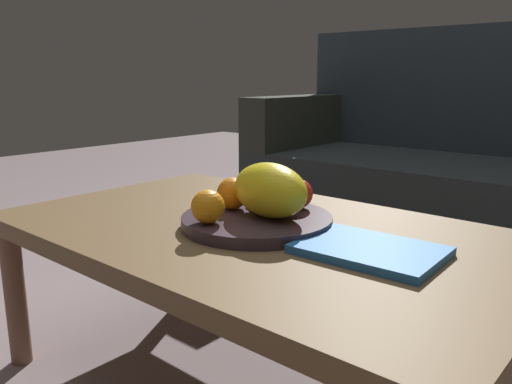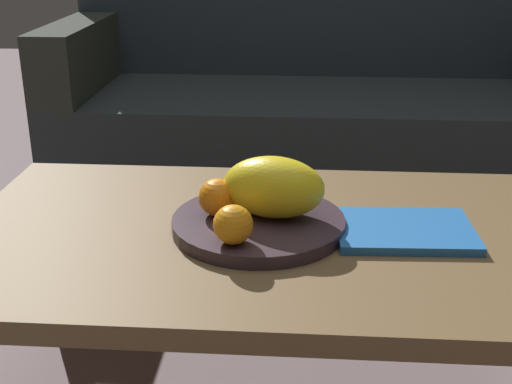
# 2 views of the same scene
# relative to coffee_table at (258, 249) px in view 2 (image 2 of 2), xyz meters

# --- Properties ---
(coffee_table) EXTENTS (1.13, 0.68, 0.39)m
(coffee_table) POSITION_rel_coffee_table_xyz_m (0.00, 0.00, 0.00)
(coffee_table) COLOR brown
(coffee_table) RESTS_ON ground_plane
(couch) EXTENTS (1.70, 0.70, 0.90)m
(couch) POSITION_rel_coffee_table_xyz_m (0.11, 1.15, -0.04)
(couch) COLOR #22292A
(couch) RESTS_ON ground_plane
(fruit_bowl) EXTENTS (0.32, 0.32, 0.03)m
(fruit_bowl) POSITION_rel_coffee_table_xyz_m (-0.00, 0.00, 0.05)
(fruit_bowl) COLOR #392A34
(fruit_bowl) RESTS_ON coffee_table
(melon_large_front) EXTENTS (0.21, 0.14, 0.11)m
(melon_large_front) POSITION_rel_coffee_table_xyz_m (0.03, 0.01, 0.12)
(melon_large_front) COLOR yellow
(melon_large_front) RESTS_ON fruit_bowl
(orange_front) EXTENTS (0.07, 0.07, 0.07)m
(orange_front) POSITION_rel_coffee_table_xyz_m (-0.04, -0.11, 0.10)
(orange_front) COLOR orange
(orange_front) RESTS_ON fruit_bowl
(orange_left) EXTENTS (0.07, 0.07, 0.07)m
(orange_left) POSITION_rel_coffee_table_xyz_m (-0.08, 0.01, 0.10)
(orange_left) COLOR orange
(orange_left) RESTS_ON fruit_bowl
(apple_front) EXTENTS (0.07, 0.07, 0.07)m
(apple_front) POSITION_rel_coffee_table_xyz_m (0.03, 0.11, 0.10)
(apple_front) COLOR red
(apple_front) RESTS_ON fruit_bowl
(apple_left) EXTENTS (0.07, 0.07, 0.07)m
(apple_left) POSITION_rel_coffee_table_xyz_m (-0.04, 0.10, 0.10)
(apple_left) COLOR #A93D19
(apple_left) RESTS_ON fruit_bowl
(banana_bunch) EXTENTS (0.16, 0.13, 0.06)m
(banana_bunch) POSITION_rel_coffee_table_xyz_m (-0.00, 0.04, 0.10)
(banana_bunch) COLOR yellow
(banana_bunch) RESTS_ON fruit_bowl
(magazine) EXTENTS (0.26, 0.19, 0.02)m
(magazine) POSITION_rel_coffee_table_xyz_m (0.27, -0.00, 0.05)
(magazine) COLOR blue
(magazine) RESTS_ON coffee_table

